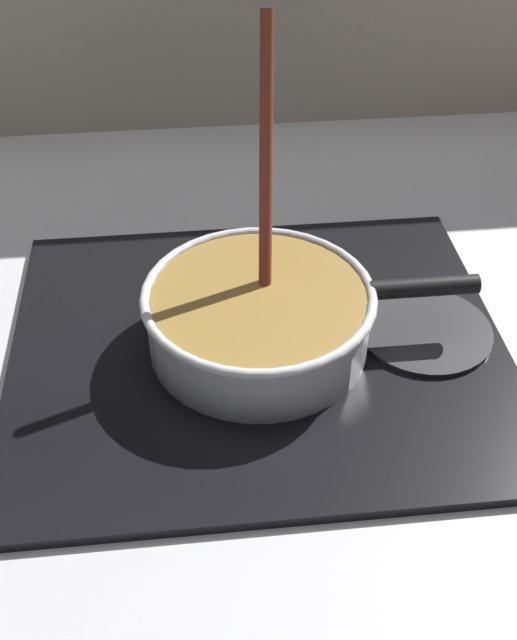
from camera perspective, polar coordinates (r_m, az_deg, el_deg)
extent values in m
cube|color=#B7B7BC|center=(0.77, -0.77, -13.84)|extent=(2.40, 1.60, 0.04)
cube|color=black|center=(0.89, 0.00, -2.04)|extent=(0.56, 0.48, 0.01)
torus|color=#592D0C|center=(0.88, 0.00, -1.56)|extent=(0.19, 0.19, 0.01)
cylinder|color=#262628|center=(0.92, 12.09, -0.73)|extent=(0.16, 0.16, 0.01)
cylinder|color=silver|center=(0.86, 0.00, 0.00)|extent=(0.25, 0.25, 0.07)
cylinder|color=olive|center=(0.86, 0.00, 0.20)|extent=(0.23, 0.23, 0.06)
torus|color=silver|center=(0.84, 0.00, 1.85)|extent=(0.26, 0.26, 0.01)
cylinder|color=black|center=(0.88, 12.06, 2.38)|extent=(0.12, 0.02, 0.02)
cylinder|color=#E5CC7A|center=(0.78, 0.33, -2.95)|extent=(0.03, 0.03, 0.01)
cylinder|color=beige|center=(0.83, 3.70, 0.09)|extent=(0.04, 0.04, 0.01)
cylinder|color=#EDD88C|center=(0.90, -4.42, 4.00)|extent=(0.03, 0.03, 0.01)
cylinder|color=beige|center=(0.85, -2.82, 1.65)|extent=(0.03, 0.03, 0.01)
cylinder|color=#EDD88C|center=(0.83, 0.19, 0.29)|extent=(0.04, 0.04, 0.01)
cylinder|color=beige|center=(0.86, 0.08, 1.82)|extent=(0.03, 0.03, 0.01)
cylinder|color=beige|center=(0.80, -2.55, -1.15)|extent=(0.03, 0.03, 0.01)
cylinder|color=maroon|center=(0.82, 0.55, 11.51)|extent=(0.03, 0.11, 0.29)
cube|color=brown|center=(0.86, 0.48, 1.68)|extent=(0.03, 0.05, 0.01)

